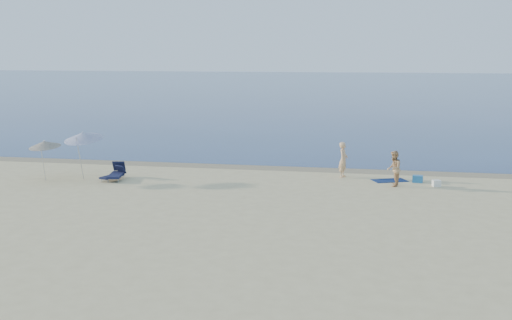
{
  "coord_description": "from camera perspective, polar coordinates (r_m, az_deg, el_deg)",
  "views": [
    {
      "loc": [
        4.56,
        -14.64,
        6.32
      ],
      "look_at": [
        -1.37,
        16.0,
        1.0
      ],
      "focal_mm": 45.0,
      "sensor_mm": 36.0,
      "label": 1
    }
  ],
  "objects": [
    {
      "name": "lounger_left",
      "position": [
        32.7,
        -12.29,
        -1.17
      ],
      "size": [
        0.96,
        1.93,
        0.81
      ],
      "rotation": [
        0.0,
        0.0,
        0.2
      ],
      "color": "#141837",
      "rests_on": "ground"
    },
    {
      "name": "white_bag",
      "position": [
        31.44,
        15.75,
        -2.01
      ],
      "size": [
        0.42,
        0.39,
        0.31
      ],
      "primitive_type": "cube",
      "rotation": [
        0.0,
        0.0,
        0.26
      ],
      "color": "white",
      "rests_on": "ground"
    },
    {
      "name": "blue_cooler",
      "position": [
        32.17,
        14.18,
        -1.64
      ],
      "size": [
        0.53,
        0.41,
        0.35
      ],
      "primitive_type": "cube",
      "rotation": [
        0.0,
        0.0,
        -0.14
      ],
      "color": "#1E64A5",
      "rests_on": "ground"
    },
    {
      "name": "person_left",
      "position": [
        32.66,
        7.77,
        0.03
      ],
      "size": [
        0.55,
        0.72,
        1.79
      ],
      "primitive_type": "imported",
      "rotation": [
        0.0,
        0.0,
        1.38
      ],
      "color": "tan",
      "rests_on": "ground"
    },
    {
      "name": "beach_towel",
      "position": [
        32.29,
        11.79,
        -1.79
      ],
      "size": [
        1.87,
        1.5,
        0.03
      ],
      "primitive_type": "cube",
      "rotation": [
        0.0,
        0.0,
        0.42
      ],
      "color": "#0E1D46",
      "rests_on": "ground"
    },
    {
      "name": "umbrella_far",
      "position": [
        33.15,
        -18.28,
        1.35
      ],
      "size": [
        1.94,
        1.96,
        2.1
      ],
      "rotation": [
        0.0,
        0.0,
        -0.29
      ],
      "color": "silver",
      "rests_on": "ground"
    },
    {
      "name": "person_right",
      "position": [
        30.9,
        12.15,
        -0.75
      ],
      "size": [
        0.72,
        0.88,
        1.69
      ],
      "primitive_type": "imported",
      "rotation": [
        0.0,
        0.0,
        -1.68
      ],
      "color": "tan",
      "rests_on": "ground"
    },
    {
      "name": "wet_sand_strip",
      "position": [
        34.92,
        3.27,
        -0.77
      ],
      "size": [
        240.0,
        1.6,
        0.0
      ],
      "primitive_type": "cube",
      "color": "#847254",
      "rests_on": "ground"
    },
    {
      "name": "sea",
      "position": [
        114.91,
        8.72,
        6.41
      ],
      "size": [
        240.0,
        160.0,
        0.01
      ],
      "primitive_type": "cube",
      "color": "#0D224F",
      "rests_on": "ground"
    },
    {
      "name": "ground",
      "position": [
        16.58,
        -6.0,
        -12.77
      ],
      "size": [
        160.0,
        160.0,
        0.0
      ],
      "primitive_type": "plane",
      "color": "beige",
      "rests_on": "ground"
    },
    {
      "name": "lounger_right",
      "position": [
        32.59,
        -12.55,
        -1.31
      ],
      "size": [
        0.94,
        1.57,
        0.66
      ],
      "rotation": [
        0.0,
        0.0,
        -0.33
      ],
      "color": "#121633",
      "rests_on": "ground"
    },
    {
      "name": "umbrella_near",
      "position": [
        33.0,
        -15.13,
        2.08
      ],
      "size": [
        2.32,
        2.34,
        2.54
      ],
      "rotation": [
        0.0,
        0.0,
        -0.23
      ],
      "color": "silver",
      "rests_on": "ground"
    }
  ]
}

